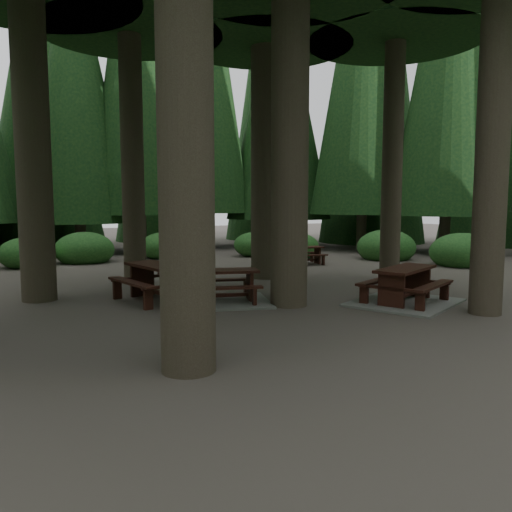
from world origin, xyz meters
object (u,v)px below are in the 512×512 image
picnic_table_b (158,277)px  picnic_table_c (219,292)px  picnic_table_a (405,291)px  picnic_table_d (303,253)px

picnic_table_b → picnic_table_c: 1.56m
picnic_table_a → picnic_table_b: 5.84m
picnic_table_a → picnic_table_c: bearing=127.7°
picnic_table_c → picnic_table_a: bearing=-11.6°
picnic_table_d → picnic_table_b: bearing=-137.4°
picnic_table_c → picnic_table_d: (5.89, 5.46, 0.18)m
picnic_table_b → picnic_table_c: picnic_table_b is taller
picnic_table_a → picnic_table_d: 7.83m
picnic_table_a → picnic_table_b: bearing=125.0°
picnic_table_c → picnic_table_d: bearing=60.0°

